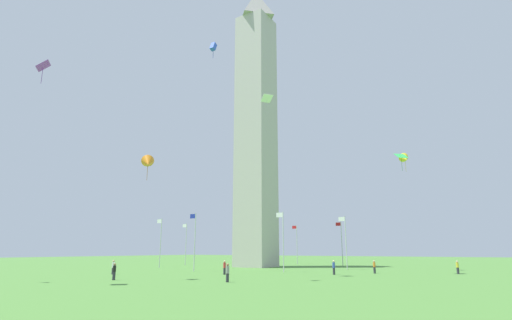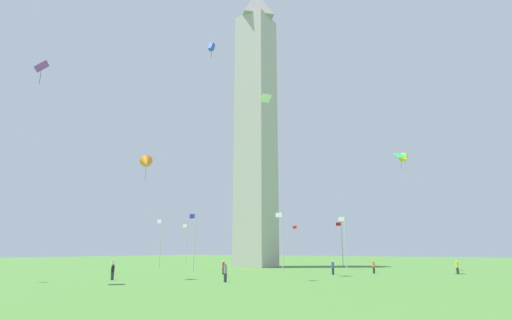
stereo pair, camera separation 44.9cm
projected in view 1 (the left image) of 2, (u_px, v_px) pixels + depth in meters
ground_plane at (256, 267)px, 68.71m from camera, size 260.00×260.00×0.00m
obelisk_monument at (256, 118)px, 75.04m from camera, size 6.15×6.15×55.87m
flagpole_n at (186, 242)px, 78.39m from camera, size 1.12×0.14×8.26m
flagpole_ne at (160, 241)px, 66.06m from camera, size 1.12×0.14×8.26m
flagpole_e at (195, 239)px, 55.90m from camera, size 1.12×0.14×8.26m
flagpole_se at (283, 239)px, 53.86m from camera, size 1.12×0.14×8.26m
flagpole_s at (345, 240)px, 61.13m from camera, size 1.12×0.14×8.26m
flagpole_sw at (341, 242)px, 73.46m from camera, size 1.12×0.14×8.26m
flagpole_w at (297, 243)px, 83.62m from camera, size 1.12×0.14×8.26m
flagpole_nw at (239, 243)px, 85.66m from camera, size 1.12×0.14×8.26m
person_orange_shirt at (374, 267)px, 50.14m from camera, size 0.32×0.32×1.64m
person_gray_shirt at (228, 273)px, 36.59m from camera, size 0.32×0.32×1.72m
person_white_shirt at (113, 267)px, 48.37m from camera, size 0.32×0.32×1.73m
person_blue_shirt at (334, 268)px, 47.61m from camera, size 0.32×0.32×1.72m
person_black_shirt at (114, 272)px, 39.20m from camera, size 0.32×0.32×1.66m
person_yellow_shirt at (458, 267)px, 48.87m from camera, size 0.32×0.32×1.64m
person_red_shirt at (224, 268)px, 47.85m from camera, size 0.32×0.32×1.69m
kite_white_diamond at (267, 99)px, 48.90m from camera, size 1.69×1.73×2.15m
kite_purple_diamond at (43, 66)px, 37.62m from camera, size 1.68×1.66×2.30m
kite_green_diamond at (401, 156)px, 52.28m from camera, size 1.96×1.95×2.55m
kite_orange_delta at (148, 163)px, 41.77m from camera, size 2.25×2.18×2.84m
kite_blue_box at (213, 47)px, 42.81m from camera, size 0.52×0.79×1.87m
kite_yellow_delta at (405, 159)px, 60.77m from camera, size 2.28×2.41×3.08m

